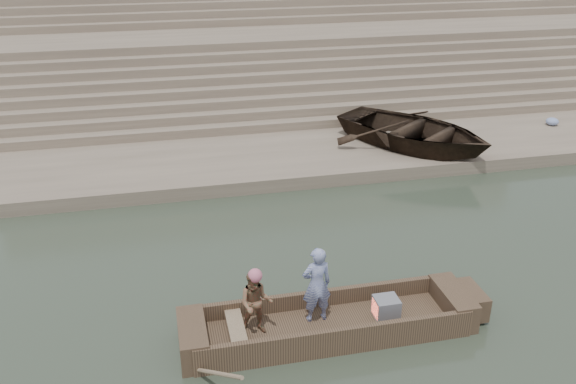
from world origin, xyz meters
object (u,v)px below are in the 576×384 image
object	(u,v)px
rowing_man	(256,303)
television	(386,307)
standing_man	(317,285)
main_rowboat	(328,329)
beached_rowboat	(414,131)

from	to	relation	value
rowing_man	television	bearing A→B (deg)	9.88
rowing_man	standing_man	bearing A→B (deg)	17.87
standing_man	television	size ratio (longest dim) A/B	3.39
main_rowboat	rowing_man	xyz separation A→B (m)	(-1.37, 0.07, 0.75)
standing_man	rowing_man	world-z (taller)	standing_man
main_rowboat	rowing_man	distance (m)	1.56
main_rowboat	standing_man	world-z (taller)	standing_man
television	beached_rowboat	bearing A→B (deg)	63.63
beached_rowboat	rowing_man	bearing A→B (deg)	-165.71
main_rowboat	standing_man	size ratio (longest dim) A/B	3.21
main_rowboat	standing_man	distance (m)	0.93
standing_man	television	bearing A→B (deg)	166.83
standing_man	rowing_man	size ratio (longest dim) A/B	1.21
standing_man	television	world-z (taller)	standing_man
standing_man	television	distance (m)	1.46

